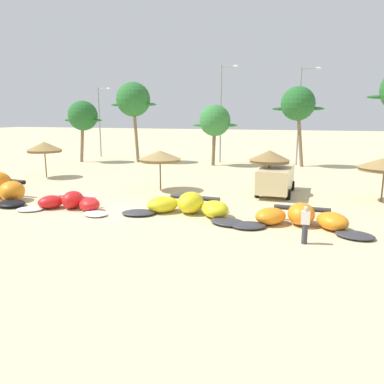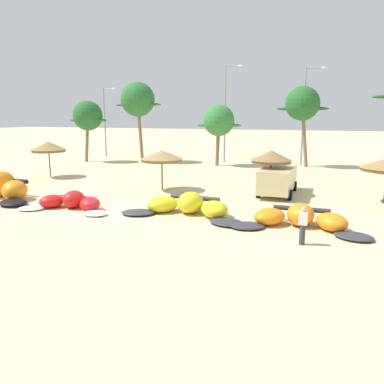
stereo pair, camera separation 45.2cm
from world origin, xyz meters
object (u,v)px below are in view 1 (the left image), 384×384
object	(u,v)px
person_near_kites	(305,225)
palm_center_left	(298,104)
kite_center	(301,218)
lamppost_west_center	(222,110)
kite_left	(70,203)
lamppost_west	(100,118)
palm_left_of_gap	(215,121)
lamppost_east_center	(301,112)
palm_left	(133,100)
beach_umbrella_middle	(160,156)
palm_leftmost	(83,116)
kite_left_of_center	(188,206)
beach_umbrella_near_van	(44,147)
beach_umbrella_near_palms	(270,157)
parked_van	(276,178)

from	to	relation	value
person_near_kites	palm_center_left	world-z (taller)	palm_center_left
kite_center	lamppost_west_center	size ratio (longest dim) A/B	0.63
kite_left	lamppost_west_center	world-z (taller)	lamppost_west_center
lamppost_west	palm_left_of_gap	bearing A→B (deg)	-13.10
lamppost_east_center	palm_left	bearing A→B (deg)	-168.85
kite_left	kite_center	xyz separation A→B (m)	(12.65, 0.88, 0.03)
kite_left	beach_umbrella_middle	world-z (taller)	beach_umbrella_middle
palm_leftmost	lamppost_east_center	distance (m)	24.18
person_near_kites	lamppost_west	xyz separation A→B (m)	(-27.08, 27.02, 4.14)
beach_umbrella_middle	person_near_kites	size ratio (longest dim) A/B	1.87
kite_left_of_center	kite_center	size ratio (longest dim) A/B	1.07
palm_left	lamppost_east_center	world-z (taller)	lamppost_east_center
person_near_kites	lamppost_east_center	distance (m)	27.23
kite_left	beach_umbrella_near_van	distance (m)	13.03
beach_umbrella_near_palms	palm_leftmost	xyz separation A→B (m)	(-22.72, 11.34, 2.67)
person_near_kites	palm_leftmost	size ratio (longest dim) A/B	0.23
parked_van	person_near_kites	bearing A→B (deg)	-76.60
beach_umbrella_near_van	parked_van	xyz separation A→B (m)	(19.75, -0.39, -1.55)
kite_left	kite_left_of_center	size ratio (longest dim) A/B	0.81
beach_umbrella_middle	palm_leftmost	size ratio (longest dim) A/B	0.43
beach_umbrella_middle	parked_van	size ratio (longest dim) A/B	0.58
kite_left	palm_leftmost	size ratio (longest dim) A/B	0.84
lamppost_west	lamppost_west_center	size ratio (longest dim) A/B	0.82
kite_left	kite_center	size ratio (longest dim) A/B	0.86
palm_left	beach_umbrella_near_van	bearing A→B (deg)	-99.11
palm_leftmost	lamppost_west	distance (m)	6.01
beach_umbrella_middle	lamppost_west	size ratio (longest dim) A/B	0.34
beach_umbrella_near_van	beach_umbrella_near_palms	distance (m)	19.29
beach_umbrella_middle	lamppost_west_center	bearing A→B (deg)	90.61
parked_van	lamppost_east_center	bearing A→B (deg)	88.80
kite_left_of_center	beach_umbrella_near_palms	bearing A→B (deg)	64.69
kite_left	parked_van	distance (m)	13.57
kite_left_of_center	palm_left_of_gap	size ratio (longest dim) A/B	1.11
lamppost_east_center	kite_center	bearing A→B (deg)	-85.80
beach_umbrella_near_van	palm_leftmost	bearing A→B (deg)	108.00
kite_left_of_center	lamppost_west	xyz separation A→B (m)	(-20.87, 24.15, 4.51)
beach_umbrella_near_palms	palm_left	size ratio (longest dim) A/B	0.33
kite_center	beach_umbrella_near_van	size ratio (longest dim) A/B	2.18
beach_umbrella_near_van	lamppost_east_center	size ratio (longest dim) A/B	0.30
lamppost_west_center	kite_center	bearing A→B (deg)	-66.45
parked_van	palm_center_left	bearing A→B (deg)	89.54
person_near_kites	palm_left	world-z (taller)	palm_left
palm_center_left	beach_umbrella_near_van	bearing A→B (deg)	-143.31
kite_center	beach_umbrella_near_van	world-z (taller)	beach_umbrella_near_van
kite_left	palm_left	world-z (taller)	palm_left
parked_van	lamppost_west	world-z (taller)	lamppost_west
kite_left_of_center	person_near_kites	size ratio (longest dim) A/B	4.44
lamppost_west	beach_umbrella_near_palms	bearing A→B (deg)	-35.37
beach_umbrella_near_palms	palm_left_of_gap	bearing A→B (deg)	119.94
beach_umbrella_near_van	palm_leftmost	world-z (taller)	palm_leftmost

